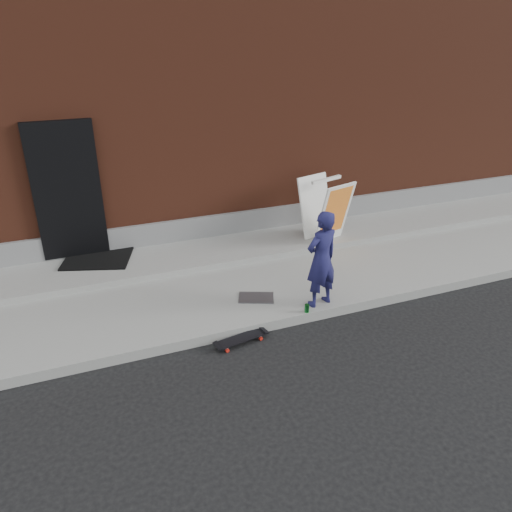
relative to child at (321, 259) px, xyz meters
name	(u,v)px	position (x,y,z in m)	size (l,w,h in m)	color
ground	(288,327)	(-0.58, -0.20, -0.87)	(80.00, 80.00, 0.00)	black
sidewalk	(250,276)	(-0.58, 1.30, -0.79)	(20.00, 3.00, 0.15)	gray
apron	(233,248)	(-0.58, 2.20, -0.67)	(20.00, 1.20, 0.10)	gray
building	(168,85)	(-0.58, 6.79, 1.63)	(20.00, 8.10, 5.00)	#5C2919
child	(321,259)	(0.00, 0.00, 0.00)	(0.52, 0.34, 1.43)	#1C1B4D
skateboard	(241,339)	(-1.32, -0.32, -0.80)	(0.76, 0.32, 0.08)	red
pizza_sign	(326,209)	(1.10, 1.91, -0.05)	(0.88, 0.96, 1.14)	white
soda_can	(307,308)	(-0.27, -0.15, -0.66)	(0.07, 0.07, 0.12)	#18782B
doormat	(98,258)	(-2.88, 2.50, -0.60)	(1.07, 0.87, 0.03)	black
utility_plate	(256,298)	(-0.80, 0.47, -0.71)	(0.52, 0.33, 0.02)	#56565B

